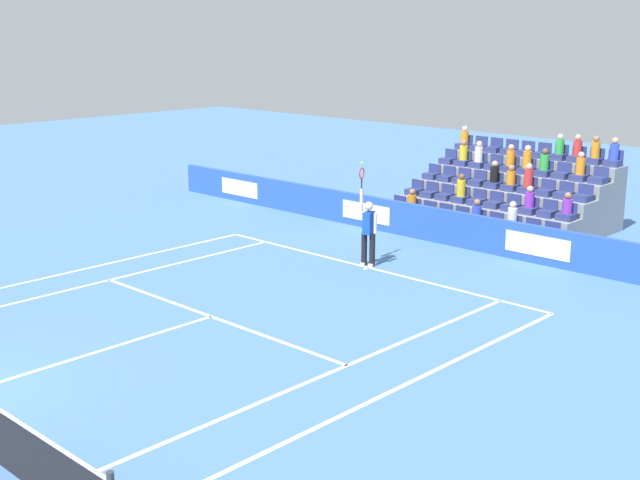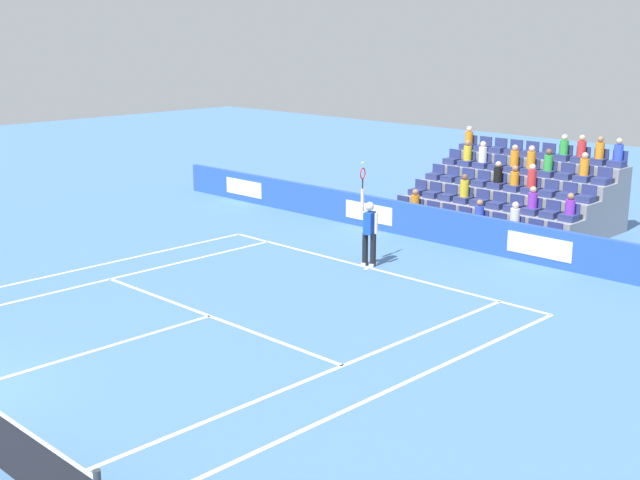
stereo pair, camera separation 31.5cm
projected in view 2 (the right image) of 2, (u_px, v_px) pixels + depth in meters
line_baseline at (370, 268)px, 22.85m from camera, size 10.97×0.10×0.01m
line_service at (210, 316)px, 19.05m from camera, size 8.23×0.10×0.01m
line_centre_service at (83, 354)px, 16.84m from camera, size 0.10×6.40×0.01m
line_singles_sideline_left at (95, 283)px, 21.53m from camera, size 0.10×11.89×0.01m
line_singles_sideline_right at (326, 372)px, 15.94m from camera, size 0.10×11.89×0.01m
line_doubles_sideline_left at (68, 272)px, 22.46m from camera, size 0.10×11.89×0.01m
line_doubles_sideline_right at (382, 394)px, 15.01m from camera, size 0.10×11.89×0.01m
line_centre_mark at (367, 269)px, 22.78m from camera, size 0.10×0.20×0.01m
sponsor_barrier at (449, 227)px, 25.20m from camera, size 24.75×0.22×1.05m
tennis_player at (369, 230)px, 22.84m from camera, size 0.54×0.42×2.85m
stadium_stand at (514, 200)px, 27.59m from camera, size 6.20×4.75×3.01m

